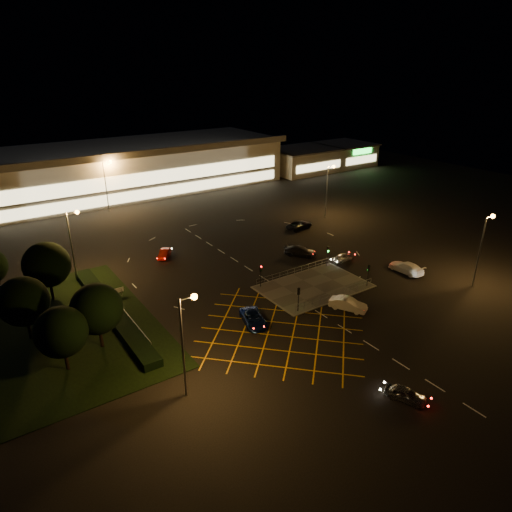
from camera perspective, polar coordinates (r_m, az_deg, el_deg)
ground at (r=62.58m, az=4.64°, el=-3.66°), size 180.00×180.00×0.00m
pedestrian_island at (r=62.37m, az=7.23°, el=-3.82°), size 14.00×9.00×0.12m
grass_verge at (r=57.14m, az=-22.33°, el=-8.24°), size 18.00×30.00×0.08m
hedge at (r=57.79m, az=-17.59°, el=-6.62°), size 2.00×26.00×1.00m
supermarket at (r=113.31m, az=-15.51°, el=10.66°), size 72.00×26.50×10.50m
retail_unit_a at (r=129.25m, az=5.78°, el=11.87°), size 18.80×14.80×6.35m
retail_unit_b at (r=139.88m, az=10.97°, el=12.43°), size 14.80×14.80×6.35m
streetlight_sw at (r=40.39m, az=-8.71°, el=-9.41°), size 1.78×0.56×10.03m
streetlight_se at (r=66.67m, az=26.58°, el=1.72°), size 1.78×0.56×10.03m
streetlight_nw at (r=65.98m, az=-21.87°, el=2.33°), size 1.78×0.56×10.03m
streetlight_ne at (r=89.73m, az=9.09°, el=8.91°), size 1.78×0.56×10.03m
streetlight_far_left at (r=97.24m, az=-18.11°, el=9.16°), size 1.78×0.56×10.03m
streetlight_far_right at (r=116.19m, az=1.06°, el=12.40°), size 1.78×0.56×10.03m
signal_sw at (r=55.12m, az=5.34°, el=-4.83°), size 0.28×0.30×3.15m
signal_se at (r=62.76m, az=13.87°, el=-1.83°), size 0.28×0.30×3.15m
signal_nw at (r=60.80m, az=0.58°, el=-1.94°), size 0.28×0.30×3.15m
signal_ne at (r=67.80m, az=8.95°, el=0.50°), size 0.28×0.30×3.15m
tree_a at (r=47.89m, az=-23.19°, el=-8.74°), size 5.04×5.04×6.86m
tree_b at (r=54.63m, az=-27.10°, el=-5.08°), size 5.40×5.40×7.35m
tree_c at (r=62.17m, az=-24.70°, el=-0.99°), size 5.76×5.76×7.84m
tree_e at (r=50.07m, az=-19.30°, el=-6.26°), size 5.40×5.40×7.35m
car_near_silver at (r=44.78m, az=18.18°, el=-16.09°), size 2.87×4.01×1.27m
car_queue_white at (r=57.28m, az=11.43°, el=-5.92°), size 3.57×4.81×1.51m
car_left_blue at (r=53.34m, az=-0.33°, el=-7.80°), size 3.72×5.52×1.40m
car_far_dkgrey at (r=71.89m, az=5.58°, el=0.61°), size 4.74×5.30×1.48m
car_right_silver at (r=70.89m, az=10.83°, el=-0.16°), size 3.69×1.77×1.22m
car_circ_red at (r=72.31m, az=-11.37°, el=0.29°), size 3.41×3.85×1.26m
car_east_grey at (r=83.65m, az=5.46°, el=3.89°), size 5.56×3.19×1.46m
car_approach_white at (r=69.35m, az=18.26°, el=-1.35°), size 2.24×5.36×1.55m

